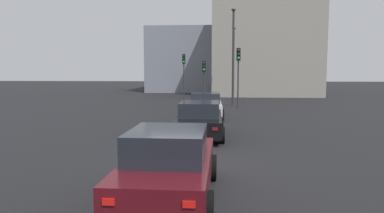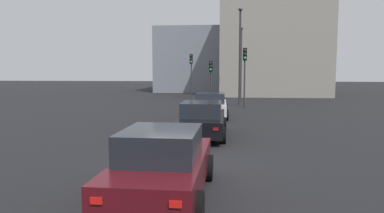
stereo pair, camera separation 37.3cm
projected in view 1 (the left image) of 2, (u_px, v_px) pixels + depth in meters
ground_plane at (188, 168)px, 10.48m from camera, size 160.00×160.00×0.20m
car_white_lead at (206, 105)px, 20.99m from camera, size 4.57×2.13×1.44m
car_black_second at (200, 120)px, 14.81m from camera, size 4.45×2.01×1.46m
car_maroon_third at (169, 165)px, 7.62m from camera, size 4.40×2.03×1.53m
traffic_light_near_left at (184, 67)px, 33.64m from camera, size 0.32×0.28×4.26m
traffic_light_near_right at (204, 73)px, 29.83m from camera, size 0.32×0.30×3.52m
traffic_light_far_left at (238, 65)px, 25.85m from camera, size 0.32×0.29×4.34m
street_lamp_kerbside at (233, 49)px, 27.82m from camera, size 0.56×0.36×7.51m
street_lamp_far at (234, 57)px, 32.87m from camera, size 0.56×0.36×6.69m
building_facade_left at (262, 49)px, 41.45m from camera, size 11.82×11.40×10.34m
building_facade_center at (196, 61)px, 49.40m from camera, size 13.16×11.95×8.10m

